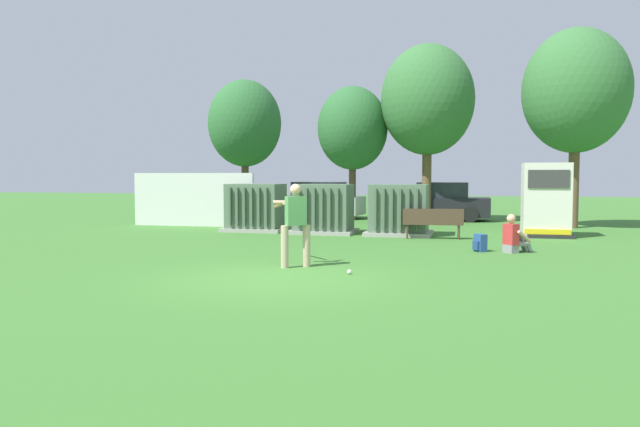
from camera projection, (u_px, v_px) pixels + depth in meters
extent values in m
plane|color=#3D752D|center=(276.00, 279.00, 11.37)|extent=(96.00, 96.00, 0.00)
cube|color=silver|center=(193.00, 200.00, 23.07)|extent=(4.80, 0.12, 2.00)
cube|color=#9E9B93|center=(256.00, 229.00, 21.17)|extent=(2.10, 1.70, 0.12)
cube|color=#567056|center=(256.00, 206.00, 21.12)|extent=(1.80, 1.40, 1.50)
cube|color=#495F49|center=(230.00, 207.00, 20.53)|extent=(0.06, 0.12, 1.27)
cube|color=#495F49|center=(237.00, 207.00, 20.47)|extent=(0.06, 0.12, 1.27)
cube|color=#495F49|center=(245.00, 207.00, 20.41)|extent=(0.06, 0.12, 1.27)
cube|color=#495F49|center=(252.00, 207.00, 20.35)|extent=(0.06, 0.12, 1.27)
cube|color=#495F49|center=(259.00, 207.00, 20.29)|extent=(0.06, 0.12, 1.27)
cube|color=#495F49|center=(266.00, 207.00, 20.23)|extent=(0.06, 0.12, 1.27)
cube|color=#9E9B93|center=(324.00, 231.00, 20.31)|extent=(2.10, 1.70, 0.12)
cube|color=#567056|center=(324.00, 207.00, 20.26)|extent=(1.80, 1.40, 1.50)
cube|color=#495F49|center=(299.00, 208.00, 19.67)|extent=(0.06, 0.12, 1.27)
cube|color=#495F49|center=(307.00, 208.00, 19.61)|extent=(0.06, 0.12, 1.27)
cube|color=#495F49|center=(314.00, 208.00, 19.55)|extent=(0.06, 0.12, 1.27)
cube|color=#495F49|center=(322.00, 208.00, 19.49)|extent=(0.06, 0.12, 1.27)
cube|color=#495F49|center=(330.00, 208.00, 19.43)|extent=(0.06, 0.12, 1.27)
cube|color=#495F49|center=(338.00, 208.00, 19.37)|extent=(0.06, 0.12, 1.27)
cube|color=#9E9B93|center=(399.00, 233.00, 19.69)|extent=(2.10, 1.70, 0.12)
cube|color=#567056|center=(399.00, 208.00, 19.64)|extent=(1.80, 1.40, 1.50)
cube|color=#495F49|center=(376.00, 209.00, 19.05)|extent=(0.06, 0.12, 1.27)
cube|color=#495F49|center=(384.00, 209.00, 18.99)|extent=(0.06, 0.12, 1.27)
cube|color=#495F49|center=(392.00, 209.00, 18.93)|extent=(0.06, 0.12, 1.27)
cube|color=#495F49|center=(400.00, 209.00, 18.87)|extent=(0.06, 0.12, 1.27)
cube|color=#495F49|center=(409.00, 209.00, 18.81)|extent=(0.06, 0.12, 1.27)
cube|color=#495F49|center=(417.00, 210.00, 18.75)|extent=(0.06, 0.12, 1.27)
cube|color=#262626|center=(545.00, 235.00, 19.21)|extent=(1.60, 1.40, 0.10)
cube|color=silver|center=(546.00, 198.00, 19.14)|extent=(1.40, 1.20, 2.20)
cube|color=#383838|center=(549.00, 179.00, 18.50)|extent=(1.19, 0.04, 0.55)
cube|color=yellow|center=(547.00, 232.00, 18.60)|extent=(1.33, 0.04, 0.16)
cube|color=#4C3828|center=(433.00, 224.00, 18.53)|extent=(1.82, 0.51, 0.05)
cube|color=#4C3828|center=(433.00, 216.00, 18.34)|extent=(1.80, 0.15, 0.44)
cylinder|color=#4C3828|center=(408.00, 231.00, 18.82)|extent=(0.06, 0.06, 0.42)
cylinder|color=#4C3828|center=(459.00, 232.00, 18.55)|extent=(0.06, 0.06, 0.42)
cylinder|color=#4C3828|center=(407.00, 232.00, 18.54)|extent=(0.06, 0.06, 0.42)
cylinder|color=#4C3828|center=(459.00, 232.00, 18.27)|extent=(0.06, 0.06, 0.42)
cylinder|color=tan|center=(285.00, 247.00, 12.68)|extent=(0.16, 0.16, 0.88)
cylinder|color=tan|center=(307.00, 246.00, 12.85)|extent=(0.16, 0.16, 0.88)
cube|color=#4C8C4C|center=(296.00, 211.00, 12.71)|extent=(0.47, 0.42, 0.60)
sphere|color=tan|center=(296.00, 189.00, 12.69)|extent=(0.23, 0.23, 0.23)
cylinder|color=tan|center=(286.00, 202.00, 13.02)|extent=(0.55, 0.23, 0.09)
cylinder|color=tan|center=(294.00, 202.00, 13.09)|extent=(0.39, 0.49, 0.09)
cylinder|color=#A5723F|center=(281.00, 204.00, 13.69)|extent=(0.53, 0.73, 0.21)
sphere|color=#A5723F|center=(286.00, 202.00, 13.29)|extent=(0.08, 0.08, 0.08)
sphere|color=white|center=(349.00, 272.00, 11.88)|extent=(0.09, 0.09, 0.09)
cube|color=gray|center=(511.00, 249.00, 15.17)|extent=(0.40, 0.42, 0.20)
cube|color=red|center=(511.00, 234.00, 15.14)|extent=(0.40, 0.42, 0.52)
sphere|color=#DBAD89|center=(511.00, 219.00, 15.12)|extent=(0.22, 0.22, 0.22)
cylinder|color=gray|center=(515.00, 243.00, 15.34)|extent=(0.43, 0.38, 0.13)
cylinder|color=gray|center=(522.00, 242.00, 15.44)|extent=(0.30, 0.28, 0.46)
cylinder|color=gray|center=(521.00, 244.00, 15.16)|extent=(0.43, 0.38, 0.13)
cylinder|color=gray|center=(528.00, 243.00, 15.25)|extent=(0.30, 0.28, 0.46)
cylinder|color=#DBAD89|center=(511.00, 235.00, 15.45)|extent=(0.37, 0.32, 0.32)
cylinder|color=#DBAD89|center=(524.00, 237.00, 15.03)|extent=(0.37, 0.32, 0.32)
cube|color=#264C8C|center=(480.00, 243.00, 15.41)|extent=(0.34, 0.38, 0.44)
cube|color=navy|center=(476.00, 246.00, 15.37)|extent=(0.17, 0.22, 0.22)
cylinder|color=brown|center=(245.00, 190.00, 26.75)|extent=(0.32, 0.32, 2.57)
ellipsoid|color=#2D6633|center=(245.00, 123.00, 26.57)|extent=(3.16, 3.16, 3.76)
cylinder|color=brown|center=(352.00, 192.00, 26.13)|extent=(0.30, 0.30, 2.41)
ellipsoid|color=#2D6633|center=(353.00, 128.00, 25.96)|extent=(2.97, 2.97, 3.53)
cylinder|color=brown|center=(427.00, 184.00, 25.26)|extent=(0.38, 0.38, 3.08)
ellipsoid|color=#387038|center=(428.00, 100.00, 25.04)|extent=(3.80, 3.80, 4.51)
cylinder|color=brown|center=(573.00, 186.00, 22.24)|extent=(0.38, 0.38, 3.06)
ellipsoid|color=#387038|center=(576.00, 91.00, 22.03)|extent=(3.76, 3.76, 4.47)
cube|color=#B2B2B7|center=(316.00, 205.00, 27.52)|extent=(4.35, 2.13, 0.80)
cube|color=#262B33|center=(319.00, 189.00, 27.42)|extent=(2.25, 1.77, 0.64)
cylinder|color=black|center=(282.00, 211.00, 27.17)|extent=(0.66, 0.29, 0.64)
cylinder|color=black|center=(296.00, 209.00, 28.77)|extent=(0.66, 0.29, 0.64)
cylinder|color=black|center=(338.00, 212.00, 26.30)|extent=(0.66, 0.29, 0.64)
cylinder|color=black|center=(349.00, 210.00, 27.89)|extent=(0.66, 0.29, 0.64)
cube|color=black|center=(439.00, 207.00, 26.06)|extent=(4.20, 1.71, 0.80)
cube|color=#262B33|center=(443.00, 190.00, 25.98)|extent=(2.10, 1.56, 0.64)
cylinder|color=black|center=(406.00, 214.00, 25.56)|extent=(0.64, 0.22, 0.64)
cylinder|color=black|center=(410.00, 211.00, 27.21)|extent=(0.64, 0.22, 0.64)
cylinder|color=black|center=(470.00, 215.00, 24.95)|extent=(0.64, 0.22, 0.64)
cylinder|color=black|center=(470.00, 212.00, 26.60)|extent=(0.64, 0.22, 0.64)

